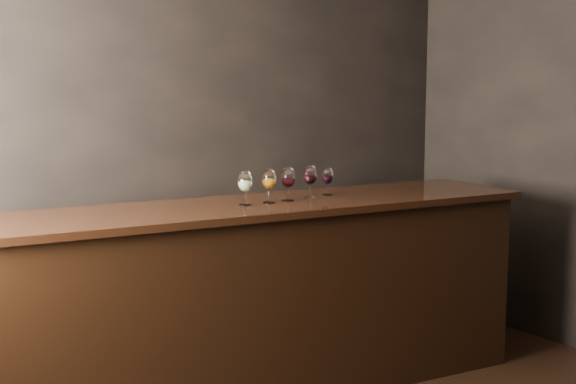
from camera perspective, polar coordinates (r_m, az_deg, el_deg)
room_shell at (r=3.51m, az=2.57°, el=6.27°), size 5.02×4.52×2.81m
bar_counter at (r=4.95m, az=-1.52°, el=-7.76°), size 3.31×1.08×1.14m
bar_top at (r=4.82m, az=-1.55°, el=-1.00°), size 3.43×1.17×0.04m
back_bar_shelf at (r=5.48m, az=-7.62°, el=-7.76°), size 2.38×0.40×0.86m
glass_white at (r=4.70m, az=-3.07°, el=0.67°), size 0.08×0.08×0.20m
glass_amber at (r=4.78m, az=-1.36°, el=0.82°), size 0.08×0.08×0.20m
glass_red_a at (r=4.86m, az=-0.00°, el=0.96°), size 0.09×0.09×0.20m
glass_red_b at (r=4.99m, az=1.59°, el=1.13°), size 0.08×0.08×0.20m
glass_red_c at (r=5.11m, az=2.82°, el=1.10°), size 0.07×0.07×0.17m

